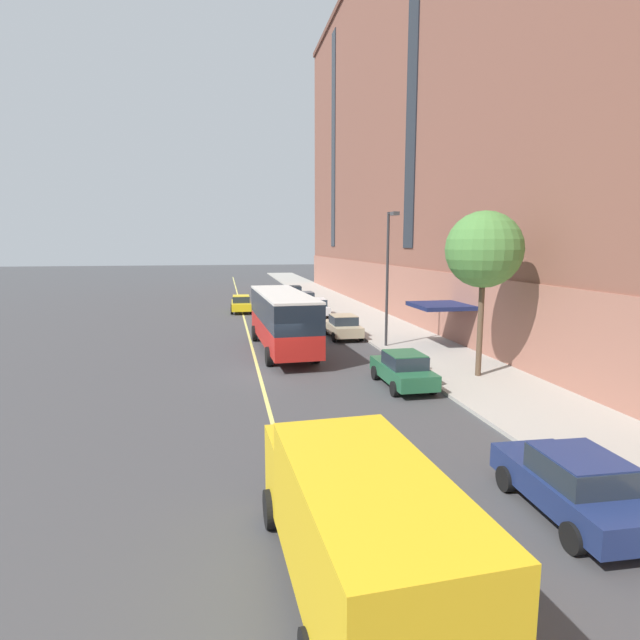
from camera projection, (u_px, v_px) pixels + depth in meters
name	position (u px, v px, depth m)	size (l,w,h in m)	color
ground_plane	(276.00, 373.00, 24.26)	(260.00, 260.00, 0.00)	#424244
sidewalk	(429.00, 351.00, 28.86)	(5.31, 160.00, 0.15)	#ADA89E
apartment_facade	(627.00, 19.00, 24.94)	(15.20, 110.00, 34.79)	brown
city_bus	(282.00, 317.00, 28.77)	(3.14, 10.83, 3.47)	red
parked_car_navy_0	(574.00, 484.00, 11.39)	(2.10, 4.26, 1.56)	navy
parked_car_white_1	(316.00, 307.00, 43.38)	(2.12, 4.63, 1.56)	silver
parked_car_champagne_3	(343.00, 326.00, 33.30)	(2.01, 4.38, 1.56)	#BCAD89
parked_car_darkgray_4	(305.00, 299.00, 49.39)	(2.00, 4.44, 1.56)	#4C4C51
parked_car_green_5	(403.00, 369.00, 21.82)	(1.92, 4.27, 1.56)	#23603D
parked_car_black_6	(294.00, 293.00, 56.41)	(2.09, 4.58, 1.56)	black
box_truck	(354.00, 520.00, 8.41)	(2.59, 7.01, 2.78)	gold
taxi_cab	(241.00, 304.00, 45.89)	(1.97, 4.66, 1.56)	yellow
street_tree_mid_block	(484.00, 250.00, 22.39)	(3.45, 3.45, 7.55)	brown
street_lamp	(389.00, 267.00, 29.20)	(0.36, 1.48, 7.91)	#2D2D30
fire_hydrant	(423.00, 363.00, 24.20)	(0.42, 0.24, 0.72)	red
lane_centerline	(255.00, 360.00, 27.02)	(0.16, 140.00, 0.01)	#E0D66B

